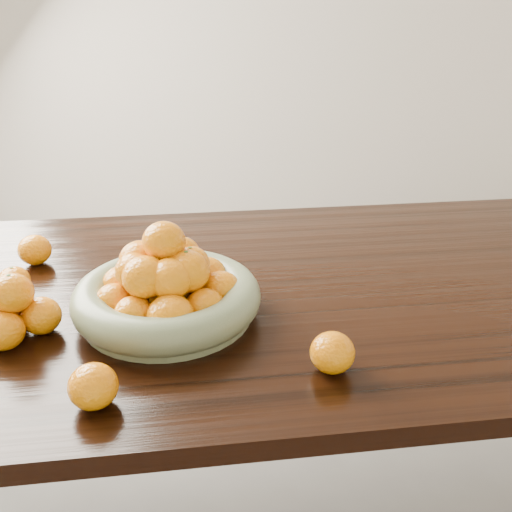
{
  "coord_description": "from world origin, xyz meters",
  "views": [
    {
      "loc": [
        -0.11,
        -1.14,
        1.34
      ],
      "look_at": [
        0.04,
        -0.02,
        0.83
      ],
      "focal_mm": 40.0,
      "sensor_mm": 36.0,
      "label": 1
    }
  ],
  "objects": [
    {
      "name": "loose_orange_3",
      "position": [
        -0.47,
        0.18,
        0.79
      ],
      "size": [
        0.08,
        0.08,
        0.07
      ],
      "primitive_type": "ellipsoid",
      "color": "orange",
      "rests_on": "dining_table"
    },
    {
      "name": "orange_pyramid",
      "position": [
        -0.43,
        -0.15,
        0.8
      ],
      "size": [
        0.15,
        0.15,
        0.13
      ],
      "rotation": [
        0.0,
        0.0,
        -0.34
      ],
      "color": "orange",
      "rests_on": "dining_table"
    },
    {
      "name": "fruit_bowl",
      "position": [
        -0.15,
        -0.12,
        0.81
      ],
      "size": [
        0.38,
        0.38,
        0.2
      ],
      "rotation": [
        0.0,
        0.0,
        -0.31
      ],
      "color": "#6D7656",
      "rests_on": "dining_table"
    },
    {
      "name": "loose_orange_0",
      "position": [
        -0.48,
        0.02,
        0.78
      ],
      "size": [
        0.07,
        0.07,
        0.06
      ],
      "primitive_type": "ellipsoid",
      "color": "orange",
      "rests_on": "dining_table"
    },
    {
      "name": "loose_orange_1",
      "position": [
        -0.27,
        -0.39,
        0.79
      ],
      "size": [
        0.08,
        0.08,
        0.07
      ],
      "primitive_type": "ellipsoid",
      "color": "orange",
      "rests_on": "dining_table"
    },
    {
      "name": "loose_orange_2",
      "position": [
        0.13,
        -0.34,
        0.79
      ],
      "size": [
        0.08,
        0.08,
        0.07
      ],
      "primitive_type": "ellipsoid",
      "color": "orange",
      "rests_on": "dining_table"
    },
    {
      "name": "dining_table",
      "position": [
        0.0,
        0.0,
        0.66
      ],
      "size": [
        2.0,
        1.0,
        0.75
      ],
      "color": "black",
      "rests_on": "ground"
    }
  ]
}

